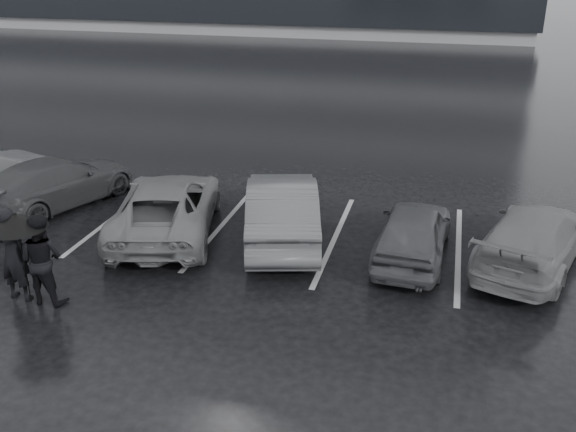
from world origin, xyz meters
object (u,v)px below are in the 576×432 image
(car_main, at_px, (413,232))
(car_east, at_px, (534,237))
(pedestrian_left, at_px, (13,254))
(car_west_c, at_px, (56,182))
(car_west_b, at_px, (167,206))
(car_west_a, at_px, (282,208))
(pedestrian_right, at_px, (42,259))

(car_main, relative_size, car_east, 0.83)
(car_east, xyz_separation_m, pedestrian_left, (-9.66, -3.94, 0.31))
(car_west_c, bearing_deg, car_west_b, -175.33)
(car_west_a, xyz_separation_m, car_east, (5.47, 0.01, -0.10))
(pedestrian_left, xyz_separation_m, pedestrian_right, (0.57, 0.04, -0.05))
(car_west_b, height_order, pedestrian_left, pedestrian_left)
(car_main, relative_size, car_west_a, 0.81)
(car_east, bearing_deg, pedestrian_left, 40.45)
(car_main, xyz_separation_m, car_west_c, (-9.19, 0.81, 0.02))
(car_west_b, xyz_separation_m, pedestrian_left, (-1.49, -3.55, 0.29))
(car_main, distance_m, pedestrian_left, 8.06)
(car_west_b, relative_size, pedestrian_left, 2.51)
(pedestrian_left, bearing_deg, car_west_b, -109.18)
(car_west_a, xyz_separation_m, car_west_c, (-6.20, 0.53, -0.10))
(car_west_c, xyz_separation_m, car_east, (11.67, -0.52, 0.00))
(car_west_c, distance_m, pedestrian_left, 4.90)
(car_west_c, relative_size, car_east, 1.00)
(car_west_c, bearing_deg, car_west_a, -165.77)
(pedestrian_right, bearing_deg, car_west_b, -102.66)
(car_west_a, height_order, car_east, car_west_a)
(car_east, bearing_deg, car_west_b, 20.96)
(car_west_a, height_order, pedestrian_left, pedestrian_left)
(car_west_a, bearing_deg, pedestrian_right, 31.52)
(car_main, height_order, car_east, car_east)
(car_main, bearing_deg, car_west_b, 3.97)
(car_west_a, xyz_separation_m, car_west_b, (-2.70, -0.37, -0.08))
(pedestrian_right, bearing_deg, pedestrian_left, 5.78)
(car_west_b, bearing_deg, car_east, 167.86)
(car_west_c, relative_size, pedestrian_right, 2.45)
(car_main, distance_m, car_west_a, 3.01)
(car_main, bearing_deg, pedestrian_right, 31.66)
(car_main, xyz_separation_m, car_west_a, (-3.00, 0.28, 0.12))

